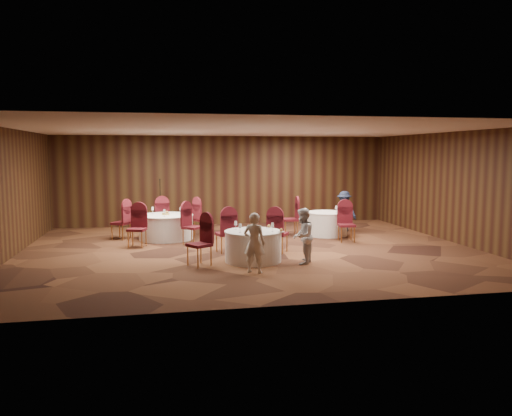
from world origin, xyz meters
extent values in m
plane|color=black|center=(0.00, 0.00, 0.00)|extent=(12.00, 12.00, 0.00)
plane|color=silver|center=(0.00, 0.00, 3.20)|extent=(12.00, 12.00, 0.00)
plane|color=black|center=(0.00, 5.00, 1.60)|extent=(12.00, 0.00, 12.00)
plane|color=black|center=(0.00, -5.00, 1.60)|extent=(12.00, 0.00, 12.00)
plane|color=black|center=(-6.00, 0.00, 1.60)|extent=(0.00, 10.00, 10.00)
plane|color=black|center=(6.00, 0.00, 1.60)|extent=(0.00, 10.00, 10.00)
cylinder|color=silver|center=(-0.20, -1.46, 0.36)|extent=(1.34, 1.34, 0.72)
cylinder|color=silver|center=(-0.20, -1.46, 0.72)|extent=(1.37, 1.37, 0.03)
cylinder|color=silver|center=(-2.19, 2.10, 0.36)|extent=(1.60, 1.60, 0.72)
cylinder|color=silver|center=(-2.19, 2.10, 0.72)|extent=(1.64, 1.64, 0.03)
cylinder|color=silver|center=(2.80, 1.83, 0.36)|extent=(1.25, 1.25, 0.72)
cylinder|color=silver|center=(2.80, 1.83, 0.72)|extent=(1.28, 1.28, 0.03)
cylinder|color=silver|center=(-0.32, -1.91, 0.74)|extent=(0.06, 0.06, 0.01)
cylinder|color=silver|center=(-0.32, -1.91, 0.80)|extent=(0.01, 0.01, 0.11)
cone|color=silver|center=(-0.32, -1.91, 0.91)|extent=(0.08, 0.08, 0.10)
cylinder|color=silver|center=(-0.58, -1.23, 0.74)|extent=(0.06, 0.06, 0.01)
cylinder|color=silver|center=(-0.58, -1.23, 0.80)|extent=(0.01, 0.01, 0.11)
cone|color=silver|center=(-0.58, -1.23, 0.91)|extent=(0.08, 0.08, 0.10)
cylinder|color=silver|center=(0.22, -1.68, 0.74)|extent=(0.06, 0.06, 0.01)
cylinder|color=silver|center=(0.22, -1.68, 0.80)|extent=(0.01, 0.01, 0.11)
cone|color=silver|center=(0.22, -1.68, 0.91)|extent=(0.08, 0.08, 0.10)
cylinder|color=silver|center=(-0.55, -1.70, 0.74)|extent=(0.06, 0.06, 0.01)
cylinder|color=silver|center=(-0.55, -1.70, 0.80)|extent=(0.01, 0.01, 0.11)
cone|color=silver|center=(-0.55, -1.70, 0.91)|extent=(0.08, 0.08, 0.10)
cylinder|color=white|center=(-0.20, -1.99, 0.75)|extent=(0.15, 0.15, 0.01)
sphere|color=#9E6B33|center=(-0.20, -1.99, 0.79)|extent=(0.08, 0.08, 0.08)
cylinder|color=white|center=(0.41, -1.76, 0.75)|extent=(0.15, 0.15, 0.01)
sphere|color=#9E6B33|center=(0.41, -1.76, 0.79)|extent=(0.08, 0.08, 0.08)
cylinder|color=white|center=(0.28, -1.06, 0.75)|extent=(0.15, 0.15, 0.01)
sphere|color=#9E6B33|center=(0.28, -1.06, 0.79)|extent=(0.08, 0.08, 0.08)
cylinder|color=silver|center=(-1.73, 2.22, 0.74)|extent=(0.06, 0.06, 0.01)
cylinder|color=silver|center=(-1.73, 2.22, 0.80)|extent=(0.01, 0.01, 0.11)
cone|color=silver|center=(-1.73, 2.22, 0.91)|extent=(0.08, 0.08, 0.10)
cylinder|color=silver|center=(-2.58, 2.41, 0.74)|extent=(0.06, 0.06, 0.01)
cylinder|color=silver|center=(-2.58, 2.41, 0.80)|extent=(0.01, 0.01, 0.11)
cone|color=silver|center=(-2.58, 2.41, 0.91)|extent=(0.08, 0.08, 0.10)
cylinder|color=silver|center=(-2.24, 1.66, 0.74)|extent=(0.06, 0.06, 0.01)
cylinder|color=silver|center=(-2.24, 1.66, 0.80)|extent=(0.01, 0.01, 0.11)
cone|color=silver|center=(-2.24, 1.66, 0.91)|extent=(0.08, 0.08, 0.10)
cylinder|color=olive|center=(-2.19, 2.10, 0.77)|extent=(0.22, 0.22, 0.06)
sphere|color=#9E6B33|center=(-2.22, 2.12, 0.83)|extent=(0.07, 0.07, 0.07)
sphere|color=#9E6B33|center=(-2.15, 2.08, 0.83)|extent=(0.07, 0.07, 0.07)
cylinder|color=silver|center=(3.04, 1.63, 0.74)|extent=(0.06, 0.06, 0.01)
cylinder|color=silver|center=(3.04, 1.63, 0.80)|extent=(0.01, 0.01, 0.11)
cone|color=silver|center=(3.04, 1.63, 0.91)|extent=(0.08, 0.08, 0.10)
cylinder|color=black|center=(-2.33, 3.91, 0.01)|extent=(0.24, 0.24, 0.02)
cylinder|color=black|center=(-2.33, 3.91, 0.88)|extent=(0.02, 0.02, 1.71)
cylinder|color=black|center=(-2.33, 3.96, 1.70)|extent=(0.04, 0.12, 0.04)
imported|color=silver|center=(-0.39, -2.60, 0.66)|extent=(0.57, 0.50, 1.32)
imported|color=silver|center=(0.89, -1.92, 0.65)|extent=(0.74, 0.80, 1.31)
imported|color=#151C30|center=(3.63, 2.49, 0.67)|extent=(0.96, 0.97, 1.34)
camera|label=1|loc=(-2.41, -12.99, 2.58)|focal=35.00mm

